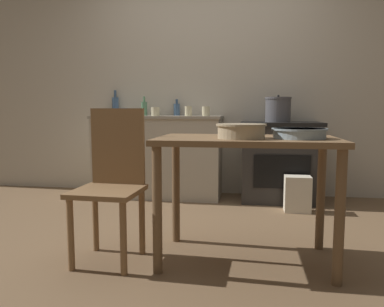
% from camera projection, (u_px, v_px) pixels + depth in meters
% --- Properties ---
extents(ground_plane, '(14.00, 14.00, 0.00)m').
position_uv_depth(ground_plane, '(183.00, 236.00, 2.84)').
color(ground_plane, brown).
extents(wall_back, '(8.00, 0.07, 2.55)m').
position_uv_depth(wall_back, '(207.00, 82.00, 4.26)').
color(wall_back, beige).
rests_on(wall_back, ground_plane).
extents(counter_cabinet, '(1.41, 0.54, 0.89)m').
position_uv_depth(counter_cabinet, '(158.00, 156.00, 4.14)').
color(counter_cabinet, '#B2A893').
rests_on(counter_cabinet, ground_plane).
extents(stove, '(0.82, 0.57, 0.83)m').
position_uv_depth(stove, '(280.00, 161.00, 3.93)').
color(stove, '#2D2B28').
rests_on(stove, ground_plane).
extents(work_table, '(1.10, 0.64, 0.78)m').
position_uv_depth(work_table, '(246.00, 158.00, 2.32)').
color(work_table, brown).
rests_on(work_table, ground_plane).
extents(chair, '(0.42, 0.42, 0.96)m').
position_uv_depth(chair, '(112.00, 180.00, 2.38)').
color(chair, olive).
rests_on(chair, ground_plane).
extents(flour_sack, '(0.24, 0.17, 0.34)m').
position_uv_depth(flour_sack, '(297.00, 194.00, 3.52)').
color(flour_sack, beige).
rests_on(flour_sack, ground_plane).
extents(stock_pot, '(0.27, 0.27, 0.28)m').
position_uv_depth(stock_pot, '(278.00, 110.00, 3.85)').
color(stock_pot, '#4C4C51').
rests_on(stock_pot, stove).
extents(mixing_bowl_large, '(0.32, 0.32, 0.06)m').
position_uv_depth(mixing_bowl_large, '(299.00, 133.00, 2.21)').
color(mixing_bowl_large, '#93A8B2').
rests_on(mixing_bowl_large, work_table).
extents(mixing_bowl_small, '(0.30, 0.30, 0.09)m').
position_uv_depth(mixing_bowl_small, '(241.00, 130.00, 2.21)').
color(mixing_bowl_small, tan).
rests_on(mixing_bowl_small, work_table).
extents(bottle_far_left, '(0.07, 0.07, 0.21)m').
position_uv_depth(bottle_far_left, '(144.00, 108.00, 4.19)').
color(bottle_far_left, '#517F5B').
rests_on(bottle_far_left, counter_cabinet).
extents(bottle_left, '(0.07, 0.07, 0.19)m').
position_uv_depth(bottle_left, '(177.00, 109.00, 4.24)').
color(bottle_left, '#3D5675').
rests_on(bottle_left, counter_cabinet).
extents(bottle_mid_left, '(0.08, 0.08, 0.29)m').
position_uv_depth(bottle_mid_left, '(115.00, 106.00, 4.36)').
color(bottle_mid_left, '#3D5675').
rests_on(bottle_mid_left, counter_cabinet).
extents(cup_center_left, '(0.07, 0.07, 0.08)m').
position_uv_depth(cup_center_left, '(124.00, 112.00, 4.10)').
color(cup_center_left, '#4C6B99').
rests_on(cup_center_left, counter_cabinet).
extents(cup_center, '(0.09, 0.09, 0.09)m').
position_uv_depth(cup_center, '(155.00, 112.00, 3.97)').
color(cup_center, beige).
rests_on(cup_center, counter_cabinet).
extents(cup_center_right, '(0.07, 0.07, 0.10)m').
position_uv_depth(cup_center_right, '(188.00, 111.00, 3.91)').
color(cup_center_right, beige).
rests_on(cup_center_right, counter_cabinet).
extents(cup_mid_right, '(0.08, 0.08, 0.10)m').
position_uv_depth(cup_mid_right, '(206.00, 111.00, 3.88)').
color(cup_mid_right, beige).
rests_on(cup_mid_right, counter_cabinet).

